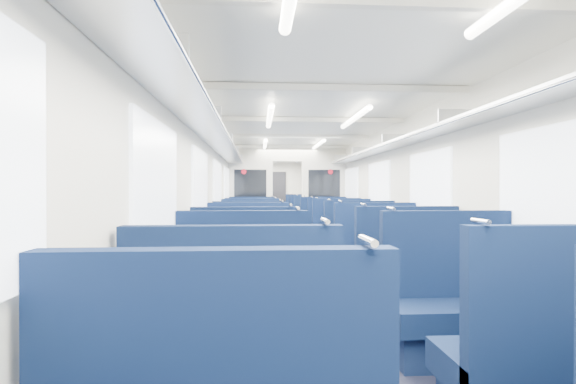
{
  "coord_description": "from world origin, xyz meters",
  "views": [
    {
      "loc": [
        -0.71,
        -8.32,
        1.34
      ],
      "look_at": [
        0.06,
        3.11,
        1.27
      ],
      "focal_mm": 28.38,
      "sensor_mm": 36.0,
      "label": 1
    }
  ],
  "objects": [
    {
      "name": "seat_8",
      "position": [
        -0.83,
        -3.65,
        0.37
      ],
      "size": [
        1.07,
        0.59,
        1.19
      ],
      "color": "#0D1E42",
      "rests_on": "floor"
    },
    {
      "name": "seat_15",
      "position": [
        0.83,
        -0.21,
        0.37
      ],
      "size": [
        1.07,
        0.59,
        1.19
      ],
      "color": "#0D1E42",
      "rests_on": "floor"
    },
    {
      "name": "seat_11",
      "position": [
        0.83,
        -2.6,
        0.37
      ],
      "size": [
        1.07,
        0.59,
        1.19
      ],
      "color": "#0D1E42",
      "rests_on": "floor"
    },
    {
      "name": "seat_9",
      "position": [
        0.83,
        -3.57,
        0.37
      ],
      "size": [
        1.07,
        0.59,
        1.19
      ],
      "color": "#0D1E42",
      "rests_on": "floor"
    },
    {
      "name": "windows",
      "position": [
        0.0,
        -0.46,
        1.42
      ],
      "size": [
        2.78,
        15.6,
        0.75
      ],
      "color": "white",
      "rests_on": "wall_left"
    },
    {
      "name": "seat_25",
      "position": [
        0.83,
        6.33,
        0.37
      ],
      "size": [
        1.07,
        0.59,
        1.19
      ],
      "color": "#0D1E42",
      "rests_on": "floor"
    },
    {
      "name": "wall_right",
      "position": [
        1.4,
        0.0,
        1.18
      ],
      "size": [
        0.02,
        18.0,
        2.35
      ],
      "primitive_type": "cube",
      "color": "silver",
      "rests_on": "floor"
    },
    {
      "name": "seat_23",
      "position": [
        0.83,
        5.31,
        0.37
      ],
      "size": [
        1.07,
        0.59,
        1.19
      ],
      "color": "#0D1E42",
      "rests_on": "floor"
    },
    {
      "name": "seat_4",
      "position": [
        -0.83,
        -5.96,
        0.37
      ],
      "size": [
        1.07,
        0.59,
        1.19
      ],
      "color": "#0D1E42",
      "rests_on": "floor"
    },
    {
      "name": "seat_27",
      "position": [
        0.83,
        7.55,
        0.37
      ],
      "size": [
        1.07,
        0.59,
        1.19
      ],
      "color": "#0D1E42",
      "rests_on": "floor"
    },
    {
      "name": "seat_17",
      "position": [
        0.83,
        0.85,
        0.37
      ],
      "size": [
        1.07,
        0.59,
        1.19
      ],
      "color": "#0D1E42",
      "rests_on": "floor"
    },
    {
      "name": "seat_14",
      "position": [
        -0.83,
        -0.12,
        0.37
      ],
      "size": [
        1.07,
        0.59,
        1.19
      ],
      "color": "#0D1E42",
      "rests_on": "floor"
    },
    {
      "name": "ceiling",
      "position": [
        0.0,
        0.0,
        2.35
      ],
      "size": [
        2.8,
        18.0,
        0.01
      ],
      "primitive_type": "cube",
      "color": "white",
      "rests_on": "wall_left"
    },
    {
      "name": "seat_10",
      "position": [
        -0.83,
        -2.43,
        0.37
      ],
      "size": [
        1.07,
        0.59,
        1.19
      ],
      "color": "#0D1E42",
      "rests_on": "floor"
    },
    {
      "name": "dado_right",
      "position": [
        1.39,
        0.0,
        0.35
      ],
      "size": [
        0.03,
        17.9,
        0.7
      ],
      "primitive_type": "cube",
      "color": "#101C37",
      "rests_on": "floor"
    },
    {
      "name": "seat_12",
      "position": [
        -0.83,
        -1.45,
        0.37
      ],
      "size": [
        1.07,
        0.59,
        1.19
      ],
      "color": "#0D1E42",
      "rests_on": "floor"
    },
    {
      "name": "seat_19",
      "position": [
        0.83,
        2.04,
        0.37
      ],
      "size": [
        1.07,
        0.59,
        1.19
      ],
      "color": "#0D1E42",
      "rests_on": "floor"
    },
    {
      "name": "seat_26",
      "position": [
        -0.83,
        7.61,
        0.37
      ],
      "size": [
        1.07,
        0.59,
        1.19
      ],
      "color": "#0D1E42",
      "rests_on": "floor"
    },
    {
      "name": "seat_20",
      "position": [
        -0.83,
        4.08,
        0.37
      ],
      "size": [
        1.07,
        0.59,
        1.19
      ],
      "color": "#0D1E42",
      "rests_on": "floor"
    },
    {
      "name": "wall_left",
      "position": [
        -1.4,
        0.0,
        1.18
      ],
      "size": [
        0.02,
        18.0,
        2.35
      ],
      "primitive_type": "cube",
      "color": "silver",
      "rests_on": "floor"
    },
    {
      "name": "luggage_rack_right",
      "position": [
        1.21,
        0.0,
        1.97
      ],
      "size": [
        0.36,
        17.4,
        0.18
      ],
      "color": "#B2B5BA",
      "rests_on": "wall_right"
    },
    {
      "name": "bulkhead",
      "position": [
        -0.0,
        2.43,
        1.23
      ],
      "size": [
        2.8,
        0.1,
        2.35
      ],
      "color": "silver",
      "rests_on": "floor"
    },
    {
      "name": "ceiling_fittings",
      "position": [
        0.0,
        -0.26,
        2.29
      ],
      "size": [
        2.7,
        16.06,
        0.11
      ],
      "color": "silver",
      "rests_on": "ceiling"
    },
    {
      "name": "seat_5",
      "position": [
        0.83,
        -6.03,
        0.37
      ],
      "size": [
        1.07,
        0.59,
        1.19
      ],
      "color": "#0D1E42",
      "rests_on": "floor"
    },
    {
      "name": "end_door",
      "position": [
        0.0,
        8.94,
        1.0
      ],
      "size": [
        0.75,
        0.06,
        2.0
      ],
      "primitive_type": "cube",
      "color": "black",
      "rests_on": "floor"
    },
    {
      "name": "seat_7",
      "position": [
        0.83,
        -4.84,
        0.37
      ],
      "size": [
        1.07,
        0.59,
        1.19
      ],
      "color": "#0D1E42",
      "rests_on": "floor"
    },
    {
      "name": "dado_left",
      "position": [
        -1.39,
        0.0,
        0.35
      ],
      "size": [
        0.03,
        17.9,
        0.7
      ],
      "primitive_type": "cube",
      "color": "#101C37",
      "rests_on": "floor"
    },
    {
      "name": "seat_24",
      "position": [
        -0.83,
        6.47,
        0.37
      ],
      "size": [
        1.07,
        0.59,
        1.19
      ],
      "color": "#0D1E42",
      "rests_on": "floor"
    },
    {
      "name": "seat_22",
      "position": [
        -0.83,
        5.31,
        0.37
      ],
      "size": [
        1.07,
        0.59,
        1.19
      ],
      "color": "#0D1E42",
      "rests_on": "floor"
    },
    {
      "name": "wall_far",
      "position": [
        0.0,
        9.0,
        1.18
      ],
      "size": [
        2.8,
        0.02,
        2.35
      ],
      "primitive_type": "cube",
      "color": "silver",
      "rests_on": "floor"
    },
    {
      "name": "seat_21",
      "position": [
        0.83,
        4.23,
        0.37
      ],
      "size": [
        1.07,
        0.59,
        1.19
      ],
      "color": "#0D1E42",
      "rests_on": "floor"
    },
    {
      "name": "seat_13",
      "position": [
        0.83,
        -1.38,
        0.37
      ],
      "size": [
        1.07,
        0.59,
        1.19
      ],
      "color": "#0D1E42",
      "rests_on": "floor"
    },
    {
      "name": "seat_16",
      "position": [
        -0.83,
        0.99,
        0.37
      ],
      "size": [
        1.07,
        0.59,
        1.19
      ],
      "color": "#0D1E42",
      "rests_on": "floor"
    },
    {
      "name": "seat_6",
      "position": [
        -0.83,
        -4.73,
        0.37
      ],
      "size": [
        1.07,
        0.59,
        1.19
      ],
      "color": "#0D1E42",
      "rests_on": "floor"
    },
    {
      "name": "seat_18",
      "position": [
        -0.83,
        2.08,
        0.37
      ],
      "size": [
        1.07,
        0.59,
        1.19
      ],
      "color": "#0D1E42",
      "rests_on": "floor"
    },
    {
      "name": "floor",
      "position": [
        0.0,
        0.0,
        0.0
      ],
      "size": [
        2.8,
        18.0,
        0.01
      ],
      "primitive_type": "cube",
      "color": "black",
      "rests_on": "ground"
    },
    {
      "name": "luggage_rack_left",
      "position": [
        -1.21,
        0.0,
        1.97
      ],
      "size": [
        0.36,
        17.4,
        0.18
      ],
      "color": "#B2B5BA",
      "rests_on": "wall_left"
    }
  ]
}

